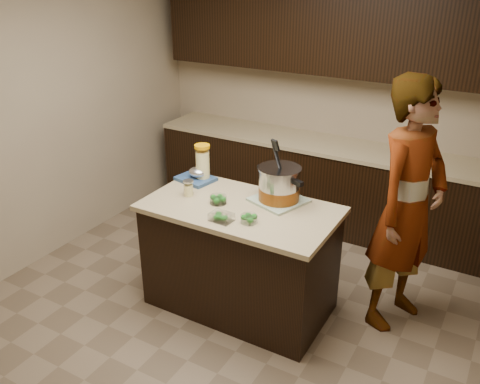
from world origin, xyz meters
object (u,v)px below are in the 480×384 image
object	(u,v)px
stock_pot	(279,186)
person	(407,207)
island	(240,257)
lemonade_pitcher	(203,164)

from	to	relation	value
stock_pot	person	bearing A→B (deg)	36.10
island	lemonade_pitcher	xyz separation A→B (m)	(-0.51, 0.27, 0.59)
lemonade_pitcher	person	xyz separation A→B (m)	(1.63, 0.21, -0.08)
stock_pot	lemonade_pitcher	size ratio (longest dim) A/B	1.51
stock_pot	lemonade_pitcher	bearing A→B (deg)	-164.02
island	person	bearing A→B (deg)	23.55
island	person	xyz separation A→B (m)	(1.12, 0.49, 0.51)
lemonade_pitcher	person	world-z (taller)	person
island	stock_pot	bearing A→B (deg)	46.48
island	lemonade_pitcher	bearing A→B (deg)	151.91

